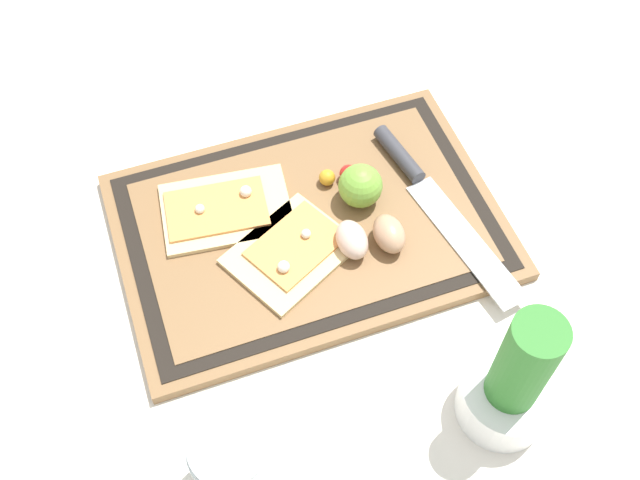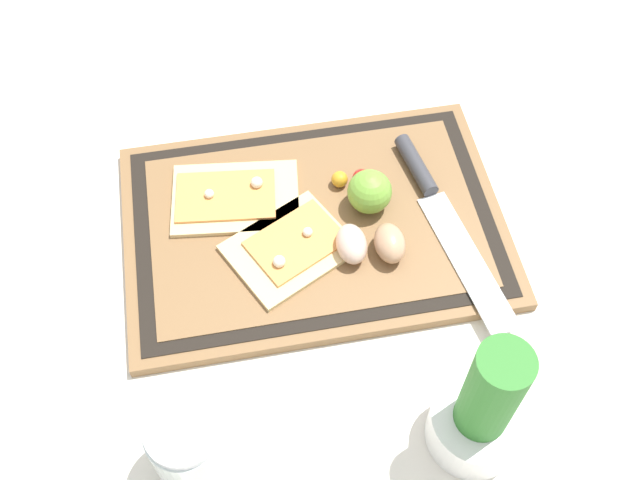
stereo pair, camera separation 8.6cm
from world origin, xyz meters
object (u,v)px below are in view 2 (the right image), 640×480
Objects in this scene: lime at (370,192)px; cherry_tomato_yellow at (340,179)px; herb_pot at (482,413)px; knife at (433,197)px; pizza_slice_near at (233,197)px; pizza_slice_far at (291,247)px; egg_brown at (390,243)px; sauce_jar at (191,448)px; egg_pink at (351,244)px; cherry_tomato_red at (362,178)px.

lime is 0.06m from cherry_tomato_yellow.
cherry_tomato_yellow is at bearing -77.59° from herb_pot.
lime is at bearing -5.27° from knife.
pizza_slice_far is at bearing 124.15° from pizza_slice_near.
egg_brown is at bearing 147.37° from pizza_slice_near.
sauce_jar is (0.23, 0.34, 0.02)m from cherry_tomato_yellow.
herb_pot reaches higher than pizza_slice_near.
knife is at bearing 174.73° from lime.
sauce_jar reaches higher than pizza_slice_far.
egg_brown is 0.13m from cherry_tomato_yellow.
herb_pot reaches higher than egg_pink.
lime is (-0.04, -0.07, 0.01)m from egg_pink.
egg_pink is at bearing -71.06° from herb_pot.
herb_pot is at bearing 99.04° from egg_brown.
pizza_slice_near is at bearing -58.33° from herb_pot.
egg_brown is (0.08, 0.07, 0.01)m from knife.
pizza_slice_near is 0.91× the size of herb_pot.
egg_pink is 0.11m from cherry_tomato_yellow.
herb_pot is at bearing 108.94° from egg_pink.
sauce_jar is (0.22, 0.23, 0.01)m from egg_pink.
pizza_slice_far is 7.39× the size of cherry_tomato_red.
egg_brown reaches higher than pizza_slice_far.
cherry_tomato_red is at bearing -141.58° from pizza_slice_far.
pizza_slice_near is 7.29× the size of cherry_tomato_red.
egg_brown is 2.28× the size of cherry_tomato_red.
cherry_tomato_red is 0.43m from sauce_jar.
pizza_slice_far is at bearing 38.42° from cherry_tomato_red.
pizza_slice_near is 0.15m from cherry_tomato_yellow.
egg_pink is (-0.08, 0.02, 0.01)m from pizza_slice_far.
knife is 12.70× the size of cherry_tomato_red.
pizza_slice_near is at bearing -0.28° from cherry_tomato_yellow.
egg_brown is at bearing 168.12° from pizza_slice_far.
herb_pot is (-0.05, 0.36, 0.04)m from cherry_tomato_red.
lime reaches higher than pizza_slice_near.
pizza_slice_far is 0.58× the size of knife.
pizza_slice_far reaches higher than knife.
lime is at bearing -118.80° from egg_pink.
cherry_tomato_yellow is at bearing -131.42° from pizza_slice_far.
sauce_jar is at bearing 52.50° from cherry_tomato_red.
pizza_slice_far is 0.21m from knife.
pizza_slice_far is 1.68× the size of sauce_jar.
cherry_tomato_yellow is at bearing -93.49° from egg_pink.
knife is 0.14m from egg_pink.
cherry_tomato_red reaches higher than pizza_slice_near.
cherry_tomato_yellow is at bearing -70.88° from egg_brown.
lime is at bearing -131.00° from sauce_jar.
pizza_slice_far is 0.32m from herb_pot.
pizza_slice_far is 3.24× the size of egg_brown.
pizza_slice_near is at bearing -32.63° from egg_brown.
herb_pot is (0.04, 0.32, 0.04)m from knife.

